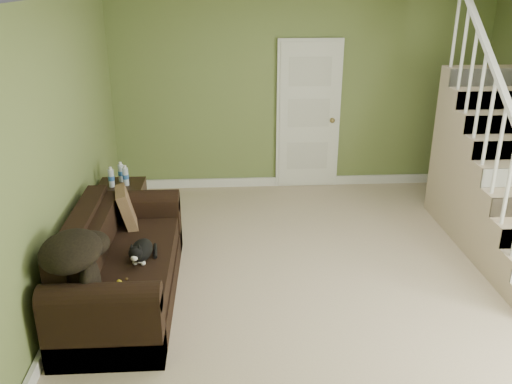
{
  "coord_description": "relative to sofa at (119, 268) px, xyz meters",
  "views": [
    {
      "loc": [
        -1.03,
        -4.39,
        2.78
      ],
      "look_at": [
        -0.75,
        0.39,
        0.85
      ],
      "focal_mm": 38.0,
      "sensor_mm": 36.0,
      "label": 1
    }
  ],
  "objects": [
    {
      "name": "floor",
      "position": [
        2.01,
        0.04,
        -0.31
      ],
      "size": [
        5.0,
        5.5,
        0.01
      ],
      "primitive_type": "cube",
      "color": "tan",
      "rests_on": "ground"
    },
    {
      "name": "wall_back",
      "position": [
        2.01,
        2.79,
        0.99
      ],
      "size": [
        5.0,
        0.04,
        2.6
      ],
      "primitive_type": "cube",
      "color": "olive",
      "rests_on": "floor"
    },
    {
      "name": "wall_front",
      "position": [
        2.01,
        -2.71,
        0.99
      ],
      "size": [
        5.0,
        0.04,
        2.6
      ],
      "primitive_type": "cube",
      "color": "olive",
      "rests_on": "floor"
    },
    {
      "name": "wall_left",
      "position": [
        -0.49,
        0.04,
        0.99
      ],
      "size": [
        0.04,
        5.5,
        2.6
      ],
      "primitive_type": "cube",
      "color": "olive",
      "rests_on": "floor"
    },
    {
      "name": "baseboard_back",
      "position": [
        2.01,
        2.76,
        -0.25
      ],
      "size": [
        5.0,
        0.04,
        0.12
      ],
      "primitive_type": "cube",
      "color": "white",
      "rests_on": "floor"
    },
    {
      "name": "baseboard_left",
      "position": [
        -0.46,
        0.04,
        -0.25
      ],
      "size": [
        0.04,
        5.5,
        0.12
      ],
      "primitive_type": "cube",
      "color": "white",
      "rests_on": "floor"
    },
    {
      "name": "door",
      "position": [
        2.12,
        2.75,
        0.7
      ],
      "size": [
        0.86,
        0.12,
        2.02
      ],
      "color": "white",
      "rests_on": "floor"
    },
    {
      "name": "staircase",
      "position": [
        4.01,
        1.01,
        0.33
      ],
      "size": [
        1.0,
        2.51,
        2.82
      ],
      "color": "tan",
      "rests_on": "floor"
    },
    {
      "name": "sofa",
      "position": [
        0.0,
        0.0,
        0.0
      ],
      "size": [
        0.89,
        2.06,
        0.81
      ],
      "color": "black",
      "rests_on": "floor"
    },
    {
      "name": "side_table",
      "position": [
        -0.19,
        1.36,
        -0.0
      ],
      "size": [
        0.5,
        0.5,
        0.83
      ],
      "rotation": [
        0.0,
        0.0,
        -0.01
      ],
      "color": "black",
      "rests_on": "floor"
    },
    {
      "name": "cat",
      "position": [
        0.23,
        -0.11,
        0.22
      ],
      "size": [
        0.23,
        0.49,
        0.24
      ],
      "rotation": [
        0.0,
        0.0,
        -0.14
      ],
      "color": "black",
      "rests_on": "sofa"
    },
    {
      "name": "banana",
      "position": [
        0.12,
        -0.55,
        0.16
      ],
      "size": [
        0.1,
        0.18,
        0.05
      ],
      "primitive_type": "ellipsoid",
      "rotation": [
        0.0,
        0.0,
        0.32
      ],
      "color": "yellow",
      "rests_on": "sofa"
    },
    {
      "name": "throw_pillow",
      "position": [
        -0.01,
        0.66,
        0.31
      ],
      "size": [
        0.26,
        0.42,
        0.4
      ],
      "primitive_type": "cube",
      "rotation": [
        0.0,
        -0.24,
        0.2
      ],
      "color": "#442B1B",
      "rests_on": "sofa"
    },
    {
      "name": "throw_blanket",
      "position": [
        -0.2,
        -0.65,
        0.53
      ],
      "size": [
        0.51,
        0.64,
        0.25
      ],
      "primitive_type": "ellipsoid",
      "rotation": [
        0.0,
        0.0,
        0.1
      ],
      "color": "black",
      "rests_on": "sofa"
    }
  ]
}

